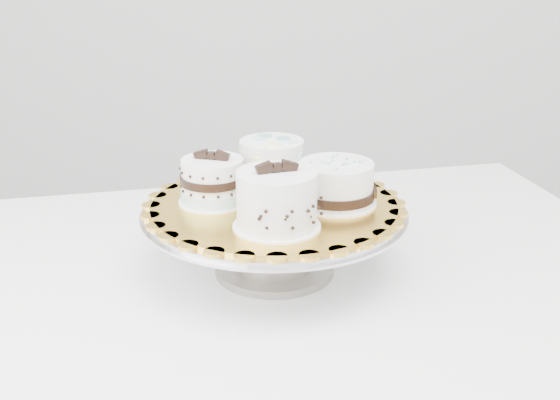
{
  "coord_description": "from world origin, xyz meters",
  "views": [
    {
      "loc": [
        -0.1,
        -0.81,
        1.24
      ],
      "look_at": [
        -0.07,
        0.15,
        0.87
      ],
      "focal_mm": 45.0,
      "sensor_mm": 36.0,
      "label": 1
    }
  ],
  "objects_px": {
    "table": "(272,311)",
    "cake_banded": "(213,182)",
    "cake_ribbon": "(337,185)",
    "cake_dots": "(272,163)",
    "cake_stand": "(274,227)",
    "cake_board": "(274,205)",
    "cake_swirl": "(277,201)"
  },
  "relations": [
    {
      "from": "cake_banded",
      "to": "cake_dots",
      "type": "height_order",
      "value": "cake_banded"
    },
    {
      "from": "cake_ribbon",
      "to": "cake_swirl",
      "type": "bearing_deg",
      "value": -133.2
    },
    {
      "from": "table",
      "to": "cake_ribbon",
      "type": "bearing_deg",
      "value": -18.31
    },
    {
      "from": "cake_dots",
      "to": "cake_banded",
      "type": "bearing_deg",
      "value": -130.43
    },
    {
      "from": "cake_board",
      "to": "cake_banded",
      "type": "bearing_deg",
      "value": 175.95
    },
    {
      "from": "table",
      "to": "cake_board",
      "type": "bearing_deg",
      "value": -74.05
    },
    {
      "from": "table",
      "to": "cake_ribbon",
      "type": "xyz_separation_m",
      "value": [
        0.1,
        -0.01,
        0.22
      ]
    },
    {
      "from": "cake_board",
      "to": "cake_swirl",
      "type": "xyz_separation_m",
      "value": [
        0.0,
        -0.09,
        0.04
      ]
    },
    {
      "from": "table",
      "to": "cake_banded",
      "type": "height_order",
      "value": "cake_banded"
    },
    {
      "from": "table",
      "to": "cake_stand",
      "type": "xyz_separation_m",
      "value": [
        0.0,
        -0.01,
        0.15
      ]
    },
    {
      "from": "cake_banded",
      "to": "cake_stand",
      "type": "bearing_deg",
      "value": 11.22
    },
    {
      "from": "cake_dots",
      "to": "cake_board",
      "type": "bearing_deg",
      "value": -77.89
    },
    {
      "from": "cake_banded",
      "to": "cake_ribbon",
      "type": "distance_m",
      "value": 0.18
    },
    {
      "from": "cake_board",
      "to": "cake_dots",
      "type": "height_order",
      "value": "cake_dots"
    },
    {
      "from": "cake_stand",
      "to": "cake_ribbon",
      "type": "xyz_separation_m",
      "value": [
        0.09,
        -0.0,
        0.07
      ]
    },
    {
      "from": "table",
      "to": "cake_board",
      "type": "distance_m",
      "value": 0.19
    },
    {
      "from": "cake_stand",
      "to": "cake_ribbon",
      "type": "relative_size",
      "value": 3.12
    },
    {
      "from": "cake_banded",
      "to": "cake_dots",
      "type": "bearing_deg",
      "value": 54.43
    },
    {
      "from": "cake_swirl",
      "to": "cake_ribbon",
      "type": "height_order",
      "value": "cake_swirl"
    },
    {
      "from": "cake_stand",
      "to": "cake_board",
      "type": "bearing_deg",
      "value": 90.0
    },
    {
      "from": "cake_board",
      "to": "cake_swirl",
      "type": "distance_m",
      "value": 0.1
    },
    {
      "from": "table",
      "to": "cake_ribbon",
      "type": "height_order",
      "value": "cake_ribbon"
    },
    {
      "from": "cake_board",
      "to": "cake_ribbon",
      "type": "xyz_separation_m",
      "value": [
        0.09,
        -0.0,
        0.03
      ]
    },
    {
      "from": "cake_swirl",
      "to": "cake_dots",
      "type": "height_order",
      "value": "cake_swirl"
    },
    {
      "from": "cake_board",
      "to": "cake_banded",
      "type": "relative_size",
      "value": 3.26
    },
    {
      "from": "cake_stand",
      "to": "cake_ribbon",
      "type": "bearing_deg",
      "value": -2.04
    },
    {
      "from": "table",
      "to": "cake_board",
      "type": "xyz_separation_m",
      "value": [
        0.0,
        -0.01,
        0.19
      ]
    },
    {
      "from": "cake_swirl",
      "to": "cake_banded",
      "type": "height_order",
      "value": "cake_swirl"
    },
    {
      "from": "cake_ribbon",
      "to": "cake_stand",
      "type": "bearing_deg",
      "value": -179.27
    },
    {
      "from": "cake_board",
      "to": "cake_dots",
      "type": "relative_size",
      "value": 2.98
    },
    {
      "from": "cake_dots",
      "to": "cake_ribbon",
      "type": "height_order",
      "value": "cake_dots"
    },
    {
      "from": "cake_banded",
      "to": "cake_swirl",
      "type": "bearing_deg",
      "value": -31.14
    }
  ]
}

